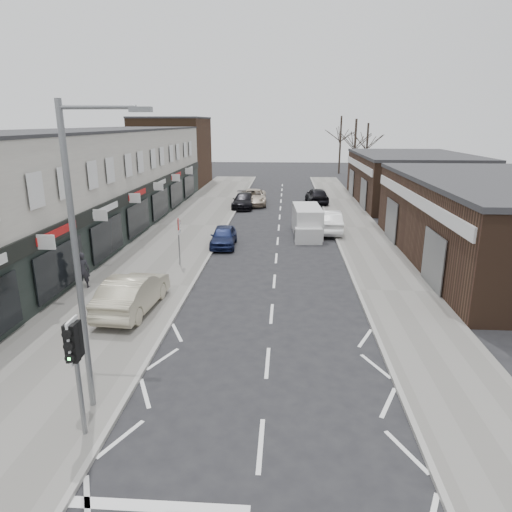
% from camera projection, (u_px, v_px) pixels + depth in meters
% --- Properties ---
extents(ground, '(160.00, 160.00, 0.00)m').
position_uv_depth(ground, '(265.00, 398.00, 13.07)').
color(ground, black).
rests_on(ground, ground).
extents(pavement_left, '(5.50, 64.00, 0.12)m').
position_uv_depth(pavement_left, '(190.00, 226.00, 34.54)').
color(pavement_left, slate).
rests_on(pavement_left, ground).
extents(pavement_right, '(3.50, 64.00, 0.12)m').
position_uv_depth(pavement_right, '(356.00, 228.00, 33.75)').
color(pavement_right, slate).
rests_on(pavement_right, ground).
extents(shop_terrace_left, '(8.00, 41.00, 7.10)m').
position_uv_depth(shop_terrace_left, '(84.00, 183.00, 31.59)').
color(shop_terrace_left, beige).
rests_on(shop_terrace_left, ground).
extents(brick_block_far, '(8.00, 10.00, 8.00)m').
position_uv_depth(brick_block_far, '(173.00, 153.00, 55.88)').
color(brick_block_far, '#422C1C').
rests_on(brick_block_far, ground).
extents(right_unit_near, '(10.00, 18.00, 4.50)m').
position_uv_depth(right_unit_near, '(504.00, 223.00, 25.04)').
color(right_unit_near, '#3C271B').
rests_on(right_unit_near, ground).
extents(right_unit_far, '(10.00, 16.00, 4.50)m').
position_uv_depth(right_unit_far, '(410.00, 179.00, 44.18)').
color(right_unit_far, '#3C271B').
rests_on(right_unit_far, ground).
extents(tree_far_a, '(3.60, 3.60, 8.00)m').
position_uv_depth(tree_far_a, '(353.00, 184.00, 58.44)').
color(tree_far_a, '#382D26').
rests_on(tree_far_a, ground).
extents(tree_far_b, '(3.60, 3.60, 7.50)m').
position_uv_depth(tree_far_b, '(365.00, 178.00, 64.03)').
color(tree_far_b, '#382D26').
rests_on(tree_far_b, ground).
extents(tree_far_c, '(3.60, 3.60, 8.50)m').
position_uv_depth(tree_far_c, '(339.00, 174.00, 69.96)').
color(tree_far_c, '#382D26').
rests_on(tree_far_c, ground).
extents(traffic_light, '(0.28, 0.60, 3.10)m').
position_uv_depth(traffic_light, '(75.00, 351.00, 10.74)').
color(traffic_light, slate).
rests_on(traffic_light, pavement_left).
extents(street_lamp, '(2.23, 0.22, 8.00)m').
position_uv_depth(street_lamp, '(82.00, 247.00, 11.29)').
color(street_lamp, slate).
rests_on(street_lamp, pavement_left).
extents(warning_sign, '(0.12, 0.80, 2.70)m').
position_uv_depth(warning_sign, '(179.00, 228.00, 24.26)').
color(warning_sign, slate).
rests_on(warning_sign, pavement_left).
extents(white_van, '(2.03, 5.18, 1.98)m').
position_uv_depth(white_van, '(307.00, 222.00, 31.64)').
color(white_van, silver).
rests_on(white_van, ground).
extents(sedan_on_pavement, '(1.94, 4.78, 1.54)m').
position_uv_depth(sedan_on_pavement, '(133.00, 293.00, 18.65)').
color(sedan_on_pavement, '#AFA78C').
rests_on(sedan_on_pavement, pavement_left).
extents(pedestrian, '(0.71, 0.56, 1.72)m').
position_uv_depth(pedestrian, '(83.00, 270.00, 21.21)').
color(pedestrian, '#222227').
rests_on(pedestrian, pavement_left).
extents(parked_car_left_a, '(1.68, 3.87, 1.30)m').
position_uv_depth(parked_car_left_a, '(224.00, 236.00, 28.85)').
color(parked_car_left_a, '#151D42').
rests_on(parked_car_left_a, ground).
extents(parked_car_left_b, '(1.89, 4.60, 1.33)m').
position_uv_depth(parked_car_left_b, '(243.00, 201.00, 41.80)').
color(parked_car_left_b, black).
rests_on(parked_car_left_b, ground).
extents(parked_car_left_c, '(2.69, 5.33, 1.44)m').
position_uv_depth(parked_car_left_c, '(253.00, 197.00, 43.42)').
color(parked_car_left_c, '#C3B29C').
rests_on(parked_car_left_c, ground).
extents(parked_car_right_a, '(1.75, 4.89, 1.60)m').
position_uv_depth(parked_car_right_a, '(328.00, 221.00, 32.46)').
color(parked_car_right_a, white).
rests_on(parked_car_right_a, ground).
extents(parked_car_right_b, '(2.27, 4.72, 1.55)m').
position_uv_depth(parked_car_right_b, '(317.00, 196.00, 43.94)').
color(parked_car_right_b, black).
rests_on(parked_car_right_b, ground).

